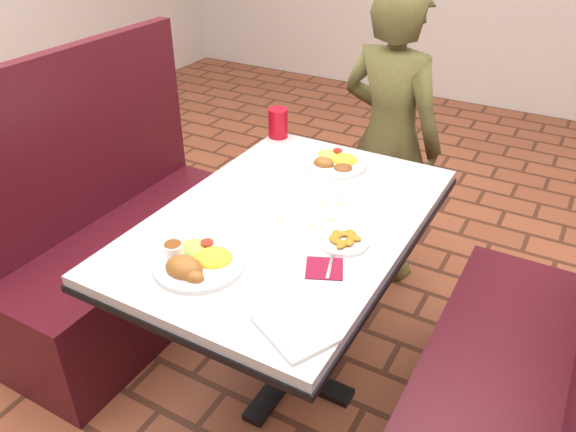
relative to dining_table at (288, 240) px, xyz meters
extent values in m
plane|color=brown|center=(0.00, 0.00, -0.65)|extent=(7.00, 7.00, 0.00)
cube|color=#B7B9BC|center=(0.00, 0.00, 0.08)|extent=(0.80, 1.20, 0.03)
cube|color=black|center=(0.00, 0.00, 0.05)|extent=(0.81, 1.21, 0.02)
cylinder|color=black|center=(0.00, 0.00, -0.30)|extent=(0.10, 0.10, 0.69)
cube|color=black|center=(0.00, 0.00, -0.64)|extent=(0.55, 0.08, 0.03)
cube|color=black|center=(0.00, 0.00, -0.64)|extent=(0.08, 0.55, 0.03)
cube|color=#4B111A|center=(-0.75, 0.00, -0.43)|extent=(0.45, 1.20, 0.45)
cube|color=#4B111A|center=(-0.97, 0.00, 0.05)|extent=(0.06, 1.20, 0.95)
cube|color=#4B111A|center=(0.75, 0.00, -0.43)|extent=(0.45, 1.20, 0.45)
imported|color=brown|center=(0.03, 0.88, 0.04)|extent=(0.56, 0.43, 1.38)
cylinder|color=white|center=(-0.09, -0.37, 0.10)|extent=(0.27, 0.27, 0.02)
ellipsoid|color=yellow|center=(-0.06, -0.33, 0.14)|extent=(0.11, 0.11, 0.05)
ellipsoid|color=#93BB4B|center=(-0.14, -0.32, 0.13)|extent=(0.11, 0.09, 0.03)
cylinder|color=red|center=(-0.11, -0.30, 0.13)|extent=(0.04, 0.04, 0.01)
ellipsoid|color=#995D27|center=(-0.10, -0.42, 0.15)|extent=(0.12, 0.09, 0.07)
ellipsoid|color=#995D27|center=(-0.05, -0.44, 0.13)|extent=(0.06, 0.05, 0.04)
cylinder|color=white|center=(-0.17, -0.38, 0.13)|extent=(0.06, 0.06, 0.04)
cylinder|color=brown|center=(-0.17, -0.38, 0.15)|extent=(0.05, 0.05, 0.00)
cylinder|color=white|center=(-0.03, 0.42, 0.10)|extent=(0.25, 0.25, 0.01)
ellipsoid|color=yellow|center=(0.00, 0.45, 0.13)|extent=(0.10, 0.10, 0.05)
ellipsoid|color=#93BB4B|center=(-0.07, 0.46, 0.13)|extent=(0.10, 0.08, 0.03)
cylinder|color=red|center=(-0.05, 0.48, 0.13)|extent=(0.04, 0.04, 0.01)
ellipsoid|color=brown|center=(0.02, 0.39, 0.12)|extent=(0.07, 0.07, 0.03)
ellipsoid|color=#995D27|center=(-0.06, 0.38, 0.14)|extent=(0.08, 0.06, 0.05)
cylinder|color=white|center=(0.22, -0.05, 0.10)|extent=(0.16, 0.16, 0.01)
cube|color=maroon|center=(0.23, -0.20, 0.10)|extent=(0.14, 0.14, 0.00)
cube|color=silver|center=(0.24, -0.18, 0.10)|extent=(0.05, 0.12, 0.00)
cylinder|color=#B60C1B|center=(-0.36, 0.55, 0.16)|extent=(0.08, 0.08, 0.13)
cube|color=white|center=(0.28, -0.47, 0.10)|extent=(0.24, 0.22, 0.01)
cube|color=silver|center=(-0.03, -0.32, 0.11)|extent=(0.09, 0.15, 0.00)
cube|color=silver|center=(-0.14, -0.37, 0.11)|extent=(0.05, 0.15, 0.00)
camera|label=1|loc=(0.78, -1.38, 1.07)|focal=35.00mm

